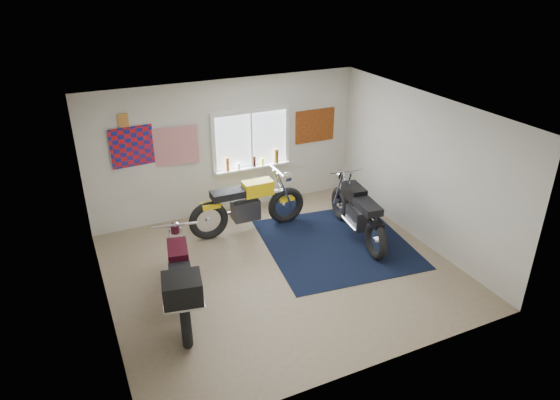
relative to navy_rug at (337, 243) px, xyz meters
name	(u,v)px	position (x,y,z in m)	size (l,w,h in m)	color
ground	(281,269)	(-1.29, -0.33, -0.01)	(5.50, 5.50, 0.00)	#9E896B
room_shell	(281,180)	(-1.29, -0.33, 1.63)	(5.50, 5.50, 5.50)	white
navy_rug	(337,243)	(0.00, 0.00, 0.00)	(2.50, 2.60, 0.01)	black
window_assembly	(251,144)	(-0.79, 2.14, 1.36)	(1.66, 0.17, 1.26)	white
oil_bottles	(257,160)	(-0.70, 2.07, 1.02)	(1.14, 0.09, 0.30)	#935815
flag_display	(123,120)	(-3.19, 2.15, 2.14)	(1.60, 0.10, 1.17)	red
triumph_poster	(315,126)	(0.66, 2.15, 1.54)	(0.90, 0.03, 0.70)	#A54C14
yellow_triumph	(248,206)	(-1.27, 1.17, 0.51)	(2.32, 0.69, 1.17)	black
black_chrome_bike	(358,213)	(0.46, 0.07, 0.49)	(0.67, 2.20, 1.13)	black
maroon_tourer	(181,282)	(-3.07, -0.84, 0.59)	(0.89, 2.24, 1.14)	black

